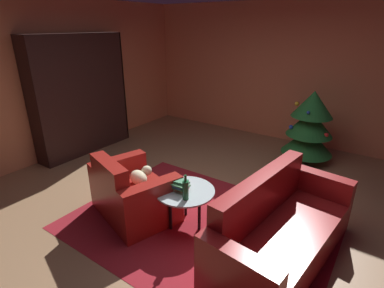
{
  "coord_description": "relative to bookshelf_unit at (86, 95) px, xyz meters",
  "views": [
    {
      "loc": [
        1.82,
        -2.79,
        2.25
      ],
      "look_at": [
        -0.11,
        0.02,
        0.88
      ],
      "focal_mm": 27.96,
      "sensor_mm": 36.0,
      "label": 1
    }
  ],
  "objects": [
    {
      "name": "wall_left",
      "position": [
        -0.25,
        -0.56,
        0.3
      ],
      "size": [
        0.06,
        6.43,
        2.69
      ],
      "primitive_type": "cube",
      "color": "#D88156",
      "rests_on": "ground"
    },
    {
      "name": "armchair_red",
      "position": [
        2.24,
        -1.12,
        -0.76
      ],
      "size": [
        1.22,
        1.04,
        0.81
      ],
      "color": "maroon",
      "rests_on": "ground"
    },
    {
      "name": "bookshelf_unit",
      "position": [
        0.0,
        0.0,
        0.0
      ],
      "size": [
        0.37,
        1.81,
        2.12
      ],
      "color": "black",
      "rests_on": "ground"
    },
    {
      "name": "area_rug",
      "position": [
        3.04,
        -0.84,
        -1.05
      ],
      "size": [
        2.98,
        2.22,
        0.01
      ],
      "primitive_type": "cube",
      "color": "maroon",
      "rests_on": "ground"
    },
    {
      "name": "couch_red",
      "position": [
        4.0,
        -0.81,
        -0.75
      ],
      "size": [
        0.97,
        1.96,
        0.87
      ],
      "color": "maroon",
      "rests_on": "ground"
    },
    {
      "name": "wall_back",
      "position": [
        2.85,
        2.63,
        0.3
      ],
      "size": [
        6.27,
        0.06,
        2.69
      ],
      "primitive_type": "cube",
      "color": "#D88156",
      "rests_on": "ground"
    },
    {
      "name": "book_stack_on_table",
      "position": [
        2.85,
        -0.97,
        -0.51
      ],
      "size": [
        0.22,
        0.19,
        0.13
      ],
      "color": "gray",
      "rests_on": "coffee_table"
    },
    {
      "name": "ground_plane",
      "position": [
        2.85,
        -0.56,
        -1.05
      ],
      "size": [
        7.57,
        7.57,
        0.0
      ],
      "primitive_type": "plane",
      "color": "#936E4D"
    },
    {
      "name": "decorated_tree",
      "position": [
        3.58,
        1.79,
        -0.41
      ],
      "size": [
        0.86,
        0.86,
        1.24
      ],
      "color": "brown",
      "rests_on": "ground"
    },
    {
      "name": "coffee_table",
      "position": [
        2.9,
        -0.92,
        -0.62
      ],
      "size": [
        0.69,
        0.69,
        0.47
      ],
      "color": "black",
      "rests_on": "ground"
    },
    {
      "name": "bottle_on_table",
      "position": [
        3.02,
        -1.07,
        -0.46
      ],
      "size": [
        0.07,
        0.07,
        0.29
      ],
      "color": "#194F2A",
      "rests_on": "coffee_table"
    }
  ]
}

